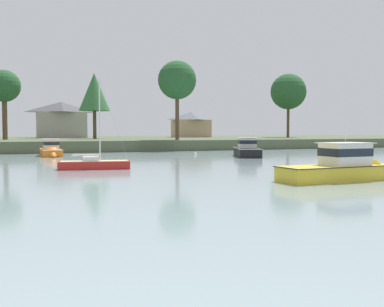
% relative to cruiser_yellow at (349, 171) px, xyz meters
% --- Properties ---
extents(far_shore_bank, '(210.13, 59.13, 1.77)m').
position_rel_cruiser_yellow_xyz_m(far_shore_bank, '(-7.93, 73.49, 0.31)').
color(far_shore_bank, '#4C563D').
rests_on(far_shore_bank, ground).
extents(cruiser_yellow, '(9.87, 3.10, 4.48)m').
position_rel_cruiser_yellow_xyz_m(cruiser_yellow, '(0.00, 0.00, 0.00)').
color(cruiser_yellow, gold).
rests_on(cruiser_yellow, ground).
extents(sailboat_red, '(6.34, 2.77, 8.36)m').
position_rel_cruiser_yellow_xyz_m(sailboat_red, '(-14.98, 14.95, -0.39)').
color(sailboat_red, '#B2231E').
rests_on(sailboat_red, ground).
extents(cruiser_orange, '(2.59, 8.53, 4.10)m').
position_rel_cruiser_yellow_xyz_m(cruiser_orange, '(-17.23, 36.74, -0.07)').
color(cruiser_orange, orange).
rests_on(cruiser_orange, ground).
extents(cruiser_black, '(5.67, 9.38, 4.65)m').
position_rel_cruiser_yellow_xyz_m(cruiser_black, '(6.86, 27.66, -0.06)').
color(cruiser_black, black).
rests_on(cruiser_black, ground).
extents(mooring_buoy_red, '(0.47, 0.47, 0.52)m').
position_rel_cruiser_yellow_xyz_m(mooring_buoy_red, '(15.50, 17.36, -0.50)').
color(mooring_buoy_red, red).
rests_on(mooring_buoy_red, ground).
extents(mooring_buoy_white, '(0.45, 0.45, 0.50)m').
position_rel_cruiser_yellow_xyz_m(mooring_buoy_white, '(1.94, 33.54, -0.50)').
color(mooring_buoy_white, white).
rests_on(mooring_buoy_white, ground).
extents(shore_tree_right_mid, '(5.61, 5.61, 12.25)m').
position_rel_cruiser_yellow_xyz_m(shore_tree_right_mid, '(-23.51, 60.51, 10.46)').
color(shore_tree_right_mid, brown).
rests_on(shore_tree_right_mid, far_shore_bank).
extents(shore_tree_center_right, '(8.34, 8.34, 14.94)m').
position_rel_cruiser_yellow_xyz_m(shore_tree_center_right, '(38.05, 65.19, 11.92)').
color(shore_tree_center_right, brown).
rests_on(shore_tree_center_right, far_shore_bank).
extents(shore_tree_right, '(6.62, 6.62, 13.60)m').
position_rel_cruiser_yellow_xyz_m(shore_tree_right, '(4.34, 48.12, 11.41)').
color(shore_tree_right, brown).
rests_on(shore_tree_right, far_shore_bank).
extents(shore_tree_center_left, '(5.99, 5.99, 12.78)m').
position_rel_cruiser_yellow_xyz_m(shore_tree_center_left, '(-7.44, 63.26, 10.24)').
color(shore_tree_center_left, brown).
rests_on(shore_tree_center_left, far_shore_bank).
extents(cottage_eastern, '(11.07, 8.03, 7.88)m').
position_rel_cruiser_yellow_xyz_m(cottage_eastern, '(-12.58, 77.00, 5.26)').
color(cottage_eastern, '#9E998E').
rests_on(cottage_eastern, far_shore_bank).
extents(cottage_behind_trees, '(8.75, 6.97, 6.08)m').
position_rel_cruiser_yellow_xyz_m(cottage_behind_trees, '(17.52, 75.72, 4.33)').
color(cottage_behind_trees, tan).
rests_on(cottage_behind_trees, far_shore_bank).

